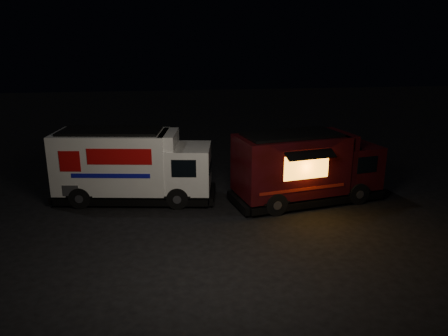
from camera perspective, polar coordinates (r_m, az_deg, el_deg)
The scene contains 3 objects.
ground at distance 15.18m, azimuth -1.01°, elevation -7.35°, with size 80.00×80.00×0.00m, color black.
white_truck at distance 17.31m, azimuth -11.65°, elevation 0.35°, with size 6.23×2.13×2.83m, color silver, non-canonical shape.
red_truck at distance 17.19m, azimuth 10.91°, elevation 0.17°, with size 5.95×2.19×2.77m, color #34090F, non-canonical shape.
Camera 1 is at (-1.67, -13.76, 6.19)m, focal length 35.00 mm.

